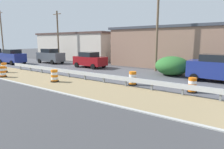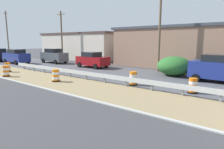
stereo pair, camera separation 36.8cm
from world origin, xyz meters
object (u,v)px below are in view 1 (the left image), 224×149
at_px(traffic_barrel_far, 4,68).
at_px(car_trailing_far_lane, 12,57).
at_px(car_distant_a, 90,60).
at_px(utility_pole_near, 157,26).
at_px(traffic_barrel_mid, 55,76).
at_px(car_mid_far_lane, 215,68).
at_px(traffic_barrel_close, 133,79).
at_px(utility_pole_far, 2,33).
at_px(car_trailing_near_lane, 50,56).
at_px(traffic_barrel_nearest, 192,86).
at_px(utility_pole_mid, 58,35).
at_px(traffic_barrel_farther, 3,72).

bearing_deg(traffic_barrel_far, car_trailing_far_lane, 57.44).
height_order(car_distant_a, utility_pole_near, utility_pole_near).
height_order(traffic_barrel_mid, car_mid_far_lane, car_mid_far_lane).
relative_size(car_distant_a, utility_pole_near, 0.46).
height_order(traffic_barrel_close, utility_pole_far, utility_pole_far).
bearing_deg(traffic_barrel_mid, car_trailing_near_lane, 54.32).
height_order(traffic_barrel_nearest, traffic_barrel_far, traffic_barrel_far).
bearing_deg(utility_pole_near, utility_pole_mid, 87.06).
bearing_deg(traffic_barrel_nearest, utility_pole_mid, 70.81).
bearing_deg(utility_pole_mid, traffic_barrel_far, -156.95).
bearing_deg(traffic_barrel_close, traffic_barrel_nearest, -85.35).
distance_m(traffic_barrel_nearest, traffic_barrel_close, 4.20).
distance_m(car_trailing_near_lane, car_mid_far_lane, 21.89).
xyz_separation_m(traffic_barrel_mid, utility_pole_far, (10.01, 29.41, 4.39)).
xyz_separation_m(traffic_barrel_far, car_mid_far_lane, (7.74, -18.67, 0.65)).
distance_m(car_trailing_near_lane, utility_pole_mid, 4.38).
distance_m(car_distant_a, utility_pole_mid, 10.38).
distance_m(traffic_barrel_far, utility_pole_mid, 12.51).
bearing_deg(car_trailing_far_lane, utility_pole_near, -164.93).
height_order(traffic_barrel_nearest, car_mid_far_lane, car_mid_far_lane).
distance_m(traffic_barrel_mid, car_distant_a, 8.78).
bearing_deg(car_mid_far_lane, utility_pole_far, 178.23).
bearing_deg(traffic_barrel_close, traffic_barrel_far, 101.12).
relative_size(traffic_barrel_nearest, utility_pole_mid, 0.12).
relative_size(traffic_barrel_close, car_distant_a, 0.24).
bearing_deg(traffic_barrel_farther, utility_pole_near, -40.95).
bearing_deg(utility_pole_mid, car_mid_far_lane, -97.95).
xyz_separation_m(traffic_barrel_mid, utility_pole_near, (10.08, -4.38, 4.35)).
distance_m(traffic_barrel_close, traffic_barrel_far, 14.18).
distance_m(traffic_barrel_nearest, car_distant_a, 14.25).
distance_m(traffic_barrel_mid, utility_pole_mid, 17.33).
bearing_deg(car_trailing_far_lane, utility_pole_mid, -111.01).
xyz_separation_m(car_trailing_near_lane, utility_pole_far, (1.80, 17.98, 3.76)).
bearing_deg(car_trailing_far_lane, car_trailing_near_lane, -136.81).
xyz_separation_m(traffic_barrel_close, utility_pole_far, (7.31, 35.10, 4.38)).
relative_size(car_trailing_near_lane, car_trailing_far_lane, 0.97).
height_order(traffic_barrel_close, utility_pole_near, utility_pole_near).
height_order(car_trailing_near_lane, utility_pole_near, utility_pole_near).
bearing_deg(traffic_barrel_close, car_trailing_near_lane, 72.17).
xyz_separation_m(traffic_barrel_mid, traffic_barrel_farther, (-1.41, 5.59, 0.00)).
relative_size(traffic_barrel_nearest, traffic_barrel_far, 0.96).
relative_size(traffic_barrel_far, car_trailing_near_lane, 0.22).
bearing_deg(traffic_barrel_far, traffic_barrel_farther, -117.56).
height_order(traffic_barrel_farther, car_distant_a, car_distant_a).
bearing_deg(car_distant_a, traffic_barrel_farther, -100.89).
relative_size(traffic_barrel_nearest, car_mid_far_lane, 0.23).
bearing_deg(car_trailing_near_lane, traffic_barrel_nearest, -13.21).
bearing_deg(traffic_barrel_nearest, traffic_barrel_farther, 106.05).
distance_m(utility_pole_near, utility_pole_far, 33.79).
bearing_deg(utility_pole_far, utility_pole_mid, -86.68).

